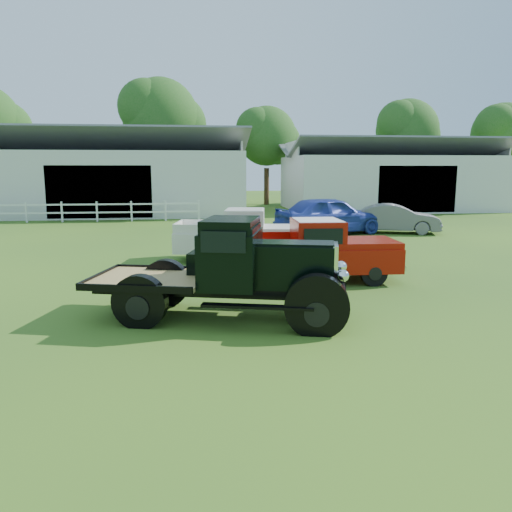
{
  "coord_description": "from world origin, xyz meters",
  "views": [
    {
      "loc": [
        -1.22,
        -10.43,
        3.11
      ],
      "look_at": [
        0.2,
        1.2,
        1.05
      ],
      "focal_mm": 35.0,
      "sensor_mm": 36.0,
      "label": 1
    }
  ],
  "objects": [
    {
      "name": "shed_right",
      "position": [
        14.0,
        27.0,
        2.6
      ],
      "size": [
        16.8,
        9.2,
        5.2
      ],
      "primitive_type": null,
      "color": "#B0B0B0",
      "rests_on": "ground"
    },
    {
      "name": "white_pickup",
      "position": [
        0.36,
        6.38,
        0.86
      ],
      "size": [
        4.91,
        2.51,
        1.72
      ],
      "primitive_type": null,
      "rotation": [
        0.0,
        0.0,
        -0.15
      ],
      "color": "silver",
      "rests_on": "ground"
    },
    {
      "name": "vintage_flatbed",
      "position": [
        -0.6,
        -0.28,
        1.05
      ],
      "size": [
        5.67,
        3.36,
        2.1
      ],
      "primitive_type": null,
      "rotation": [
        0.0,
        0.0,
        -0.25
      ],
      "color": "black",
      "rests_on": "ground"
    },
    {
      "name": "shed_left",
      "position": [
        -7.0,
        26.0,
        2.8
      ],
      "size": [
        18.8,
        10.2,
        5.6
      ],
      "primitive_type": null,
      "color": "#B0B0B0",
      "rests_on": "ground"
    },
    {
      "name": "ground",
      "position": [
        0.0,
        0.0,
        0.0
      ],
      "size": [
        120.0,
        120.0,
        0.0
      ],
      "primitive_type": "plane",
      "color": "#32561E"
    },
    {
      "name": "misc_car_blue",
      "position": [
        5.18,
        12.81,
        0.91
      ],
      "size": [
        5.7,
        3.5,
        1.81
      ],
      "primitive_type": "imported",
      "rotation": [
        0.0,
        0.0,
        1.85
      ],
      "color": "#2A3EA4",
      "rests_on": "ground"
    },
    {
      "name": "tree_d",
      "position": [
        18.0,
        34.0,
        5.0
      ],
      "size": [
        6.0,
        6.0,
        10.0
      ],
      "primitive_type": null,
      "color": "#0F4C10",
      "rests_on": "ground"
    },
    {
      "name": "tree_e",
      "position": [
        26.0,
        32.0,
        4.75
      ],
      "size": [
        5.7,
        5.7,
        9.5
      ],
      "primitive_type": null,
      "color": "#0F4C10",
      "rests_on": "ground"
    },
    {
      "name": "tree_c",
      "position": [
        5.0,
        33.0,
        4.5
      ],
      "size": [
        5.4,
        5.4,
        9.0
      ],
      "primitive_type": null,
      "color": "#0F4C10",
      "rests_on": "ground"
    },
    {
      "name": "tree_b",
      "position": [
        -4.0,
        34.0,
        5.75
      ],
      "size": [
        6.9,
        6.9,
        11.5
      ],
      "primitive_type": null,
      "color": "#0F4C10",
      "rests_on": "ground"
    },
    {
      "name": "fence_rail",
      "position": [
        -8.0,
        20.0,
        0.6
      ],
      "size": [
        14.2,
        0.16,
        1.2
      ],
      "primitive_type": null,
      "color": "white",
      "rests_on": "ground"
    },
    {
      "name": "misc_car_grey",
      "position": [
        8.44,
        12.8,
        0.7
      ],
      "size": [
        4.5,
        2.76,
        1.4
      ],
      "primitive_type": "imported",
      "rotation": [
        0.0,
        0.0,
        1.25
      ],
      "color": "#5B5B5B",
      "rests_on": "ground"
    },
    {
      "name": "red_pickup",
      "position": [
        2.03,
        2.97,
        0.87
      ],
      "size": [
        4.85,
        2.04,
        1.74
      ],
      "primitive_type": null,
      "rotation": [
        0.0,
        0.0,
        -0.04
      ],
      "color": "#9E1107",
      "rests_on": "ground"
    }
  ]
}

